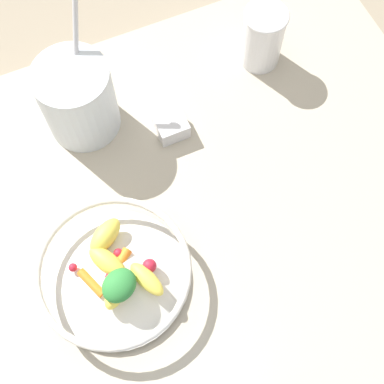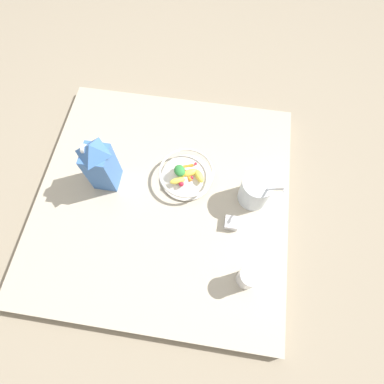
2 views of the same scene
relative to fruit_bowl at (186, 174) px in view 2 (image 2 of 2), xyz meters
The scene contains 7 objects.
ground_plane 0.15m from the fruit_bowl, 39.37° to the right, with size 6.00×6.00×0.00m, color gray.
countertop 0.14m from the fruit_bowl, 39.37° to the right, with size 0.99×0.99×0.05m.
fruit_bowl is the anchor object (origin of this frame).
milk_carton 0.33m from the fruit_bowl, 80.10° to the right, with size 0.09×0.09×0.26m.
yogurt_tub 0.28m from the fruit_bowl, 80.84° to the left, with size 0.12×0.14×0.22m.
drinking_cup 0.45m from the fruit_bowl, 36.68° to the left, with size 0.07×0.07×0.11m.
spice_jar 0.26m from the fruit_bowl, 49.85° to the left, with size 0.05×0.05×0.03m.
Camera 2 is at (0.43, 0.18, 1.14)m, focal length 28.00 mm.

